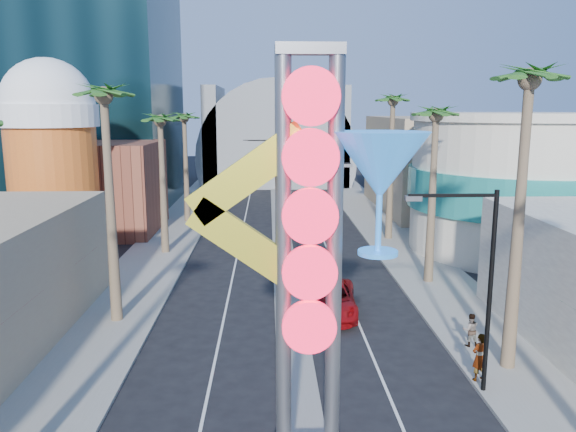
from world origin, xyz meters
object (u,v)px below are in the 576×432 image
(red_pickup, at_px, (330,299))
(pedestrian_a, at_px, (480,357))
(neon_sign, at_px, (339,242))
(pedestrian_b, at_px, (470,330))

(red_pickup, bearing_deg, pedestrian_a, -52.91)
(red_pickup, bearing_deg, neon_sign, -91.01)
(pedestrian_b, bearing_deg, red_pickup, -34.96)
(red_pickup, xyz_separation_m, pedestrian_a, (5.11, -8.04, 0.32))
(red_pickup, height_order, pedestrian_b, pedestrian_b)
(neon_sign, height_order, pedestrian_b, neon_sign)
(pedestrian_b, bearing_deg, pedestrian_a, 79.80)
(neon_sign, bearing_deg, pedestrian_b, 51.35)
(neon_sign, bearing_deg, pedestrian_a, 41.93)
(pedestrian_a, bearing_deg, neon_sign, 23.16)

